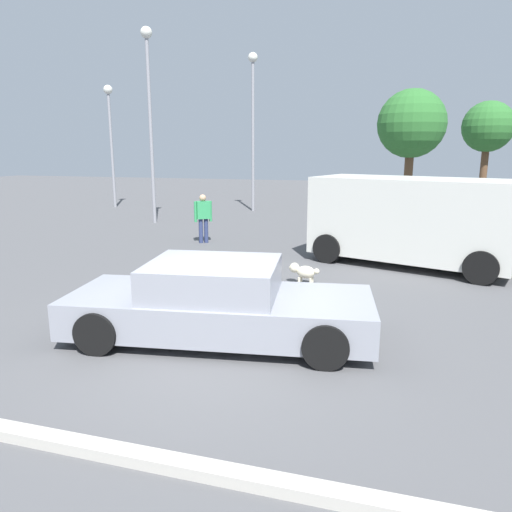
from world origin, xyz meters
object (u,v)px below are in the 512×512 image
at_px(light_post_near, 253,108).
at_px(light_post_far, 110,125).
at_px(van_white, 413,219).
at_px(sedan_foreground, 218,304).
at_px(dog, 303,271).
at_px(suv_dark, 439,208).
at_px(pedestrian, 203,215).
at_px(light_post_mid, 149,96).

relative_size(light_post_near, light_post_far, 1.20).
xyz_separation_m(light_post_near, light_post_far, (-7.33, -0.49, -0.70)).
bearing_deg(van_white, light_post_far, 165.81).
height_order(sedan_foreground, light_post_far, light_post_far).
height_order(sedan_foreground, van_white, van_white).
bearing_deg(light_post_far, dog, -43.92).
distance_m(suv_dark, pedestrian, 7.51).
bearing_deg(light_post_near, van_white, -53.46).
xyz_separation_m(sedan_foreground, van_white, (2.99, 6.04, 0.63)).
bearing_deg(light_post_far, van_white, -32.20).
relative_size(van_white, suv_dark, 1.02).
xyz_separation_m(dog, light_post_far, (-12.12, 11.67, 3.84)).
bearing_deg(light_post_mid, pedestrian, -44.12).
xyz_separation_m(suv_dark, light_post_far, (-15.33, 5.58, 3.02)).
distance_m(van_white, suv_dark, 3.62).
relative_size(sedan_foreground, van_white, 0.92).
bearing_deg(light_post_mid, sedan_foreground, -57.59).
height_order(suv_dark, pedestrian, suv_dark).
height_order(light_post_mid, light_post_far, light_post_mid).
relative_size(dog, light_post_far, 0.11).
bearing_deg(light_post_near, suv_dark, -37.17).
distance_m(suv_dark, light_post_far, 16.59).
height_order(dog, suv_dark, suv_dark).
bearing_deg(sedan_foreground, pedestrian, 106.18).
bearing_deg(sedan_foreground, light_post_mid, 114.50).
bearing_deg(pedestrian, light_post_far, -167.15).
height_order(sedan_foreground, pedestrian, pedestrian).
bearing_deg(van_white, pedestrian, -173.44).
xyz_separation_m(sedan_foreground, light_post_near, (-4.10, 15.61, 4.26)).
relative_size(van_white, light_post_mid, 0.72).
height_order(pedestrian, light_post_near, light_post_near).
distance_m(dog, light_post_near, 13.84).
distance_m(dog, light_post_mid, 11.48).
distance_m(sedan_foreground, dog, 3.52).
bearing_deg(dog, van_white, -125.38).
xyz_separation_m(light_post_near, light_post_mid, (-2.73, -4.84, 0.11)).
xyz_separation_m(van_white, light_post_near, (-7.09, 9.57, 3.63)).
bearing_deg(van_white, dog, -113.58).
bearing_deg(sedan_foreground, suv_dark, 59.89).
relative_size(pedestrian, light_post_mid, 0.21).
distance_m(pedestrian, light_post_mid, 6.40).
xyz_separation_m(light_post_mid, light_post_far, (-4.60, 4.35, -0.81)).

